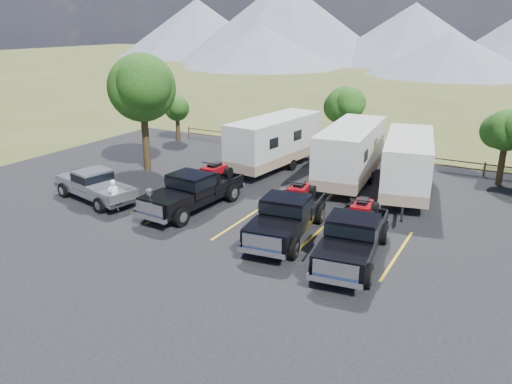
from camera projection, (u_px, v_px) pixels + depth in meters
The scene contains 18 objects.
ground at pixel (233, 261), 21.34m from camera, with size 320.00×320.00×0.00m, color #4B5423.
asphalt_lot at pixel (266, 236), 23.81m from camera, with size 44.00×34.00×0.04m, color black.
stall_lines at pixel (276, 228), 24.63m from camera, with size 12.12×5.50×0.01m.
tree_big_nw at pixel (142, 88), 32.77m from camera, with size 5.54×5.18×7.84m.
tree_ne_a at pixel (506, 130), 30.12m from camera, with size 3.11×2.92×4.76m.
tree_north at pixel (344, 106), 36.74m from camera, with size 3.46×3.24×5.25m.
tree_nw_small at pixel (177, 109), 41.88m from camera, with size 2.59×2.43×3.85m.
rail_fence at pixel (393, 157), 35.50m from camera, with size 36.12×0.12×1.00m.
mountain_range at pixel (456, 30), 109.82m from camera, with size 209.00×71.00×20.00m.
rig_left at pixel (194, 189), 26.91m from camera, with size 2.75×6.93×2.27m.
rig_center at pixel (288, 214), 23.51m from camera, with size 3.04×6.95×2.25m.
rig_right at pixel (354, 235), 21.21m from camera, with size 3.02×6.90×2.23m.
trailer_left at pixel (275, 142), 34.09m from camera, with size 3.62×10.26×3.54m.
trailer_center at pixel (351, 154), 30.96m from camera, with size 3.55×10.53×3.64m.
trailer_right at pixel (408, 164), 28.99m from camera, with size 4.09×9.93×3.44m.
pickup_silver at pixel (95, 185), 28.12m from camera, with size 6.17×3.10×1.77m.
person_a at pixel (114, 195), 26.70m from camera, with size 0.63×0.41×1.73m, color white.
person_b at pixel (151, 205), 25.23m from camera, with size 0.85×0.67×1.76m, color gray.
Camera 1 is at (10.23, -16.31, 9.73)m, focal length 35.00 mm.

